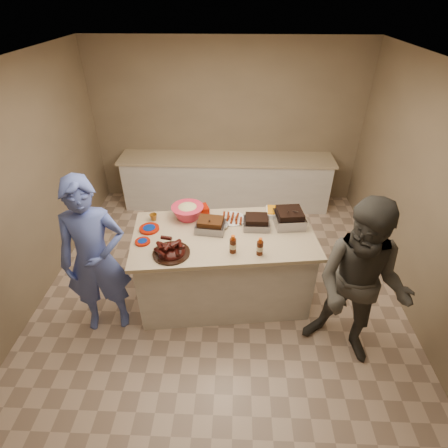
{
  "coord_description": "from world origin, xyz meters",
  "views": [
    {
      "loc": [
        0.16,
        -3.26,
        3.28
      ],
      "look_at": [
        0.04,
        -0.02,
        1.07
      ],
      "focal_mm": 28.0,
      "sensor_mm": 36.0,
      "label": 1
    }
  ],
  "objects_px": {
    "roasting_pan": "(288,224)",
    "mustard_bottle": "(201,223)",
    "coleslaw_bowl": "(188,218)",
    "bbq_bottle_a": "(233,252)",
    "island": "(224,295)",
    "guest_blue": "(112,320)",
    "plastic_cup": "(154,220)",
    "bbq_bottle_b": "(259,254)",
    "guest_gray": "(341,349)",
    "rib_platter": "(171,254)"
  },
  "relations": [
    {
      "from": "mustard_bottle",
      "to": "guest_gray",
      "type": "height_order",
      "value": "mustard_bottle"
    },
    {
      "from": "roasting_pan",
      "to": "mustard_bottle",
      "type": "bearing_deg",
      "value": 174.32
    },
    {
      "from": "bbq_bottle_a",
      "to": "bbq_bottle_b",
      "type": "relative_size",
      "value": 1.04
    },
    {
      "from": "island",
      "to": "guest_gray",
      "type": "distance_m",
      "value": 1.52
    },
    {
      "from": "guest_blue",
      "to": "guest_gray",
      "type": "relative_size",
      "value": 1.01
    },
    {
      "from": "coleslaw_bowl",
      "to": "bbq_bottle_b",
      "type": "height_order",
      "value": "coleslaw_bowl"
    },
    {
      "from": "roasting_pan",
      "to": "plastic_cup",
      "type": "distance_m",
      "value": 1.6
    },
    {
      "from": "rib_platter",
      "to": "bbq_bottle_b",
      "type": "bearing_deg",
      "value": 1.71
    },
    {
      "from": "island",
      "to": "plastic_cup",
      "type": "relative_size",
      "value": 22.79
    },
    {
      "from": "bbq_bottle_b",
      "to": "guest_gray",
      "type": "relative_size",
      "value": 0.11
    },
    {
      "from": "plastic_cup",
      "to": "island",
      "type": "bearing_deg",
      "value": -16.29
    },
    {
      "from": "island",
      "to": "coleslaw_bowl",
      "type": "distance_m",
      "value": 1.11
    },
    {
      "from": "rib_platter",
      "to": "plastic_cup",
      "type": "relative_size",
      "value": 4.37
    },
    {
      "from": "mustard_bottle",
      "to": "plastic_cup",
      "type": "height_order",
      "value": "mustard_bottle"
    },
    {
      "from": "plastic_cup",
      "to": "mustard_bottle",
      "type": "bearing_deg",
      "value": -4.87
    },
    {
      "from": "rib_platter",
      "to": "coleslaw_bowl",
      "type": "distance_m",
      "value": 0.7
    },
    {
      "from": "island",
      "to": "bbq_bottle_b",
      "type": "distance_m",
      "value": 1.1
    },
    {
      "from": "guest_blue",
      "to": "guest_gray",
      "type": "xyz_separation_m",
      "value": [
        2.64,
        -0.3,
        0.0
      ]
    },
    {
      "from": "island",
      "to": "guest_blue",
      "type": "xyz_separation_m",
      "value": [
        -1.32,
        -0.46,
        0.0
      ]
    },
    {
      "from": "rib_platter",
      "to": "bbq_bottle_a",
      "type": "height_order",
      "value": "bbq_bottle_a"
    },
    {
      "from": "island",
      "to": "bbq_bottle_b",
      "type": "xyz_separation_m",
      "value": [
        0.38,
        -0.35,
        0.97
      ]
    },
    {
      "from": "bbq_bottle_a",
      "to": "guest_gray",
      "type": "distance_m",
      "value": 1.61
    },
    {
      "from": "island",
      "to": "mustard_bottle",
      "type": "relative_size",
      "value": 15.67
    },
    {
      "from": "rib_platter",
      "to": "roasting_pan",
      "type": "distance_m",
      "value": 1.41
    },
    {
      "from": "island",
      "to": "roasting_pan",
      "type": "bearing_deg",
      "value": 9.15
    },
    {
      "from": "mustard_bottle",
      "to": "roasting_pan",
      "type": "bearing_deg",
      "value": 0.95
    },
    {
      "from": "roasting_pan",
      "to": "coleslaw_bowl",
      "type": "height_order",
      "value": "coleslaw_bowl"
    },
    {
      "from": "mustard_bottle",
      "to": "guest_blue",
      "type": "height_order",
      "value": "mustard_bottle"
    },
    {
      "from": "guest_gray",
      "to": "roasting_pan",
      "type": "bearing_deg",
      "value": 150.81
    },
    {
      "from": "coleslaw_bowl",
      "to": "rib_platter",
      "type": "bearing_deg",
      "value": -97.41
    },
    {
      "from": "guest_blue",
      "to": "roasting_pan",
      "type": "bearing_deg",
      "value": 5.61
    },
    {
      "from": "bbq_bottle_b",
      "to": "guest_gray",
      "type": "xyz_separation_m",
      "value": [
        0.93,
        -0.41,
        -0.97
      ]
    },
    {
      "from": "plastic_cup",
      "to": "bbq_bottle_b",
      "type": "bearing_deg",
      "value": -25.75
    },
    {
      "from": "coleslaw_bowl",
      "to": "guest_blue",
      "type": "bearing_deg",
      "value": -138.24
    },
    {
      "from": "roasting_pan",
      "to": "mustard_bottle",
      "type": "height_order",
      "value": "roasting_pan"
    },
    {
      "from": "bbq_bottle_b",
      "to": "coleslaw_bowl",
      "type": "bearing_deg",
      "value": 141.27
    },
    {
      "from": "roasting_pan",
      "to": "coleslaw_bowl",
      "type": "relative_size",
      "value": 0.86
    },
    {
      "from": "bbq_bottle_b",
      "to": "plastic_cup",
      "type": "xyz_separation_m",
      "value": [
        -1.23,
        0.59,
        0.0
      ]
    },
    {
      "from": "bbq_bottle_a",
      "to": "mustard_bottle",
      "type": "distance_m",
      "value": 0.65
    },
    {
      "from": "coleslaw_bowl",
      "to": "guest_gray",
      "type": "height_order",
      "value": "coleslaw_bowl"
    },
    {
      "from": "mustard_bottle",
      "to": "bbq_bottle_a",
      "type": "bearing_deg",
      "value": -53.77
    },
    {
      "from": "coleslaw_bowl",
      "to": "bbq_bottle_a",
      "type": "height_order",
      "value": "coleslaw_bowl"
    },
    {
      "from": "island",
      "to": "roasting_pan",
      "type": "relative_size",
      "value": 6.17
    },
    {
      "from": "bbq_bottle_b",
      "to": "guest_blue",
      "type": "distance_m",
      "value": 1.96
    },
    {
      "from": "plastic_cup",
      "to": "guest_blue",
      "type": "height_order",
      "value": "plastic_cup"
    },
    {
      "from": "roasting_pan",
      "to": "plastic_cup",
      "type": "height_order",
      "value": "roasting_pan"
    },
    {
      "from": "guest_gray",
      "to": "coleslaw_bowl",
      "type": "bearing_deg",
      "value": 179.18
    },
    {
      "from": "roasting_pan",
      "to": "guest_gray",
      "type": "bearing_deg",
      "value": -66.41
    },
    {
      "from": "rib_platter",
      "to": "coleslaw_bowl",
      "type": "relative_size",
      "value": 1.02
    },
    {
      "from": "roasting_pan",
      "to": "guest_blue",
      "type": "relative_size",
      "value": 0.18
    }
  ]
}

